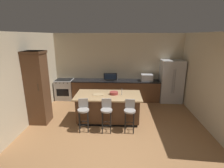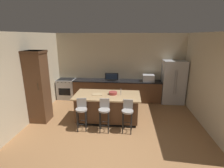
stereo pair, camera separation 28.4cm
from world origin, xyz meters
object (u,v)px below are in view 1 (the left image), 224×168
cabinet_tower (37,87)px  tv_remote (112,93)px  bar_stool_center (107,113)px  refrigerator (171,81)px  microwave (147,78)px  bar_stool_left (83,112)px  cutting_board (98,95)px  fruit_bowl (114,93)px  tv_monitor (110,77)px  range_oven (65,89)px  bar_stool_right (130,113)px  kitchen_island (108,107)px  cell_phone (115,95)px

cabinet_tower → tv_remote: size_ratio=13.77×
tv_remote → bar_stool_center: bearing=-121.5°
cabinet_tower → bar_stool_center: size_ratio=2.35×
refrigerator → microwave: size_ratio=3.75×
refrigerator → bar_stool_left: size_ratio=1.85×
microwave → cutting_board: size_ratio=1.45×
fruit_bowl → cutting_board: 0.52m
refrigerator → tv_monitor: 2.60m
range_oven → bar_stool_right: bearing=-43.0°
microwave → kitchen_island: bearing=-128.5°
bar_stool_left → cutting_board: bar_stool_left is taller
kitchen_island → bar_stool_left: size_ratio=2.20×
bar_stool_left → tv_remote: bar_stool_left is taller
fruit_bowl → bar_stool_right: bearing=-55.2°
cutting_board → microwave: bearing=46.5°
fruit_bowl → tv_remote: (-0.07, 0.14, -0.03)m
microwave → bar_stool_left: (-2.22, -2.60, -0.45)m
bar_stool_left → tv_remote: size_ratio=5.74×
bar_stool_left → cutting_board: 0.81m
tv_monitor → bar_stool_right: 2.67m
bar_stool_right → fruit_bowl: fruit_bowl is taller
tv_monitor → fruit_bowl: 1.84m
tv_remote → bar_stool_right: bearing=-80.4°
kitchen_island → tv_remote: 0.51m
range_oven → cabinet_tower: bearing=-93.7°
cutting_board → kitchen_island: bearing=5.3°
kitchen_island → fruit_bowl: size_ratio=7.87×
cell_phone → bar_stool_center: bearing=-103.1°
tv_remote → cell_phone: bearing=-83.0°
microwave → tv_remote: size_ratio=2.82×
cell_phone → microwave: bearing=59.4°
range_oven → bar_stool_left: bearing=-61.6°
kitchen_island → tv_monitor: tv_monitor is taller
cabinet_tower → bar_stool_left: size_ratio=2.40×
bar_stool_center → kitchen_island: bearing=86.7°
bar_stool_center → cabinet_tower: bearing=164.8°
range_oven → microwave: size_ratio=1.91×
tv_remote → cutting_board: (-0.44, -0.22, -0.00)m
cabinet_tower → fruit_bowl: size_ratio=8.59×
cabinet_tower → bar_stool_center: (2.23, -0.47, -0.61)m
tv_remote → tv_monitor: bearing=71.2°
tv_monitor → cutting_board: tv_monitor is taller
bar_stool_center → bar_stool_right: size_ratio=1.02×
microwave → bar_stool_left: size_ratio=0.49×
range_oven → fruit_bowl: size_ratio=3.36×
refrigerator → cell_phone: bearing=-141.5°
range_oven → fruit_bowl: (2.28, -1.87, 0.50)m
refrigerator → bar_stool_right: bearing=-126.4°
tv_monitor → cell_phone: 1.88m
cell_phone → cutting_board: bearing=-170.6°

